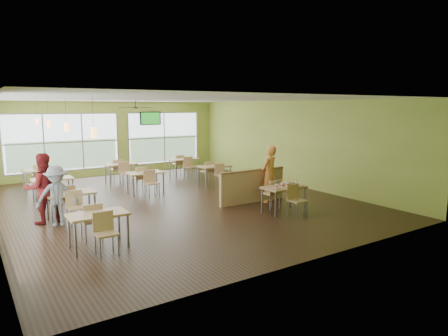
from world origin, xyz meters
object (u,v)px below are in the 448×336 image
(main_table, at_px, (284,191))
(man_plaid, at_px, (269,174))
(food_basket, at_px, (290,184))
(half_wall_divider, at_px, (252,186))

(main_table, xyz_separation_m, man_plaid, (0.48, 1.21, 0.26))
(food_basket, bearing_deg, man_plaid, 82.69)
(half_wall_divider, distance_m, man_plaid, 0.65)
(main_table, xyz_separation_m, food_basket, (0.33, 0.09, 0.15))
(main_table, height_order, half_wall_divider, half_wall_divider)
(main_table, bearing_deg, food_basket, 15.08)
(main_table, relative_size, man_plaid, 0.85)
(man_plaid, bearing_deg, main_table, 47.38)
(food_basket, bearing_deg, main_table, -164.92)
(man_plaid, relative_size, food_basket, 6.96)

